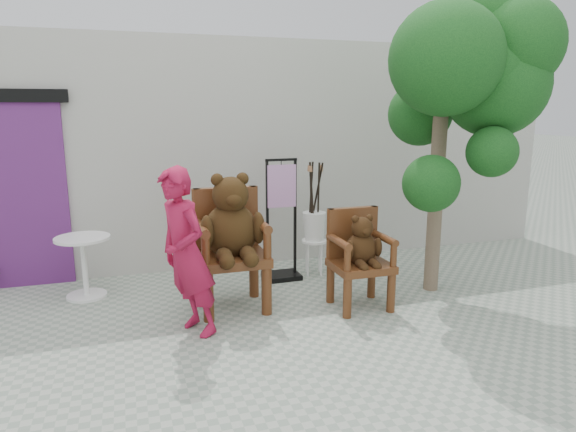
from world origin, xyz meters
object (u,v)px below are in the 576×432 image
Objects in this scene: chair_small at (359,250)px; person at (187,254)px; cafe_table at (84,260)px; chair_big at (231,232)px; tree at (473,70)px; display_stand at (281,233)px; stool_bucket at (314,226)px.

chair_small is 1.86m from person.
chair_big is at bearing -28.06° from cafe_table.
chair_small is at bearing -22.63° from cafe_table.
chair_small is 2.26m from tree.
person reaches higher than display_stand.
cafe_table is at bearing 163.33° from tree.
chair_small is 0.70× the size of display_stand.
person is at bearing -173.86° from chair_small.
tree is at bearing -34.38° from display_stand.
cafe_table is (-0.99, 1.38, -0.36)m from person.
tree is (3.08, 0.16, 1.70)m from person.
chair_small is (1.31, -0.37, -0.22)m from chair_big.
chair_small is at bearing -65.89° from display_stand.
stool_bucket reaches higher than chair_small.
cafe_table is 2.76m from stool_bucket.
tree is at bearing -42.25° from stool_bucket.
chair_small is at bearing 178.23° from tree.
person reaches higher than chair_big.
display_stand is 2.86m from tree.
chair_big reaches higher than cafe_table.
stool_bucket is (1.23, 0.79, -0.20)m from chair_big.
stool_bucket is at bearing 137.75° from tree.
stool_bucket is (0.45, 0.04, 0.06)m from display_stand.
chair_big is 0.97× the size of display_stand.
chair_small is 0.30× the size of tree.
cafe_table is 0.47× the size of display_stand.
chair_big reaches higher than chair_small.
cafe_table is at bearing 179.55° from stool_bucket.
stool_bucket reaches higher than cafe_table.
stool_bucket is (2.76, -0.02, 0.20)m from cafe_table.
chair_big is 1.01× the size of stool_bucket.
display_stand reaches higher than stool_bucket.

